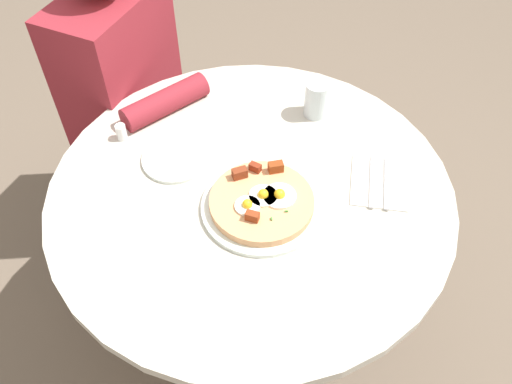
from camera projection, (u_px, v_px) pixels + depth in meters
The scene contains 11 objects.
ground_plane at pixel (252, 319), 1.87m from camera, with size 6.00×6.00×0.00m, color #6B5B4C.
dining_table at pixel (251, 227), 1.46m from camera, with size 1.02×1.02×0.70m.
person_seated at pixel (129, 113), 1.81m from camera, with size 0.45×0.48×1.14m.
pizza_plate at pixel (262, 206), 1.29m from camera, with size 0.29×0.29×0.01m, color silver.
breakfast_pizza at pixel (262, 201), 1.27m from camera, with size 0.25×0.25×0.05m.
bread_plate at pixel (176, 158), 1.39m from camera, with size 0.18×0.18×0.01m, color silver.
napkin at pixel (379, 182), 1.34m from camera, with size 0.17×0.14×0.00m, color white.
fork at pixel (387, 182), 1.34m from camera, with size 0.18×0.01×0.01m, color silver.
knife at pixel (372, 180), 1.34m from camera, with size 0.18×0.01×0.01m, color silver.
water_glass at pixel (317, 99), 1.48m from camera, with size 0.07×0.07×0.10m, color silver.
salt_shaker at pixel (121, 132), 1.43m from camera, with size 0.03×0.03×0.05m, color white.
Camera 1 is at (-0.80, -0.37, 1.71)m, focal length 37.47 mm.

